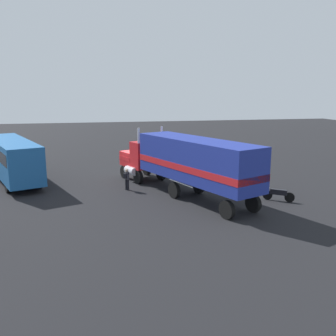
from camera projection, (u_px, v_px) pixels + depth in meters
ground_plane at (135, 177)px, 31.69m from camera, size 120.00×120.00×0.00m
lane_stripe_near at (184, 185)px, 29.16m from camera, size 4.19×1.65×0.01m
lane_stripe_mid at (203, 171)px, 34.20m from camera, size 4.15×1.77×0.01m
lane_stripe_far at (227, 172)px, 33.64m from camera, size 4.17×1.72×0.01m
semi_truck at (186, 160)px, 25.75m from camera, size 14.02×7.78×4.50m
person_bystander at (127, 178)px, 27.43m from camera, size 0.45×0.47×1.63m
parked_bus at (12, 156)px, 30.10m from camera, size 11.19×6.26×3.40m
motorcycle at (278, 194)px, 24.79m from camera, size 1.35×1.75×1.12m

